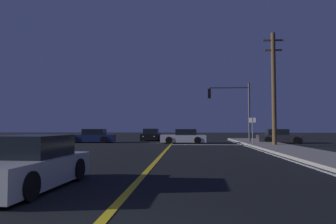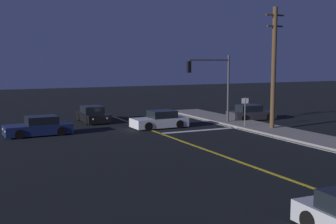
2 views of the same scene
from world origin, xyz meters
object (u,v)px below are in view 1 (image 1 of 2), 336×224
Objects in this scene: car_following_oncoming_navy at (92,137)px; utility_pole_right at (274,88)px; car_far_approaching_charcoal at (279,137)px; street_sign_corner at (252,126)px; car_lead_oncoming_silver at (28,165)px; car_side_waiting_white at (184,137)px; traffic_signal_near_right at (234,103)px; car_parked_curb_black at (151,135)px.

utility_pole_right is at bearing -110.05° from car_following_oncoming_navy.
street_sign_corner reaches higher than car_far_approaching_charcoal.
car_lead_oncoming_silver is 0.99× the size of car_side_waiting_white.
utility_pole_right is at bearing -17.48° from car_far_approaching_charcoal.
car_lead_oncoming_silver is 23.52m from traffic_signal_near_right.
car_far_approaching_charcoal is 4.97m from street_sign_corner.
car_far_approaching_charcoal is 5.46m from traffic_signal_near_right.
car_side_waiting_white is 0.47× the size of utility_pole_right.
car_lead_oncoming_silver is 0.93× the size of car_following_oncoming_navy.
car_parked_curb_black is 15.42m from utility_pole_right.
car_parked_curb_black is at bearing 33.92° from car_side_waiting_white.
traffic_signal_near_right is at bearing 146.11° from car_parked_curb_black.
car_parked_curb_black is 1.78× the size of street_sign_corner.
car_side_waiting_white is at bearing -83.96° from car_far_approaching_charcoal.
car_far_approaching_charcoal is 13.72m from car_parked_curb_black.
street_sign_corner is (-3.24, -3.63, 1.01)m from car_far_approaching_charcoal.
street_sign_corner reaches higher than car_parked_curb_black.
street_sign_corner is at bearing 138.41° from car_parked_curb_black.
car_following_oncoming_navy is 9.05m from car_side_waiting_white.
car_side_waiting_white is 6.63m from car_parked_curb_black.
car_following_oncoming_navy is 7.18m from car_parked_curb_black.
car_lead_oncoming_silver is 1.01× the size of car_parked_curb_black.
car_parked_curb_black is (-3.78, 5.45, -0.00)m from car_side_waiting_white.
car_following_oncoming_navy is at bearing 85.69° from car_side_waiting_white.
car_side_waiting_white is 1.02× the size of car_parked_curb_black.
car_side_waiting_white is at bearing 152.70° from street_sign_corner.
street_sign_corner is (1.11, -2.80, -2.18)m from traffic_signal_near_right.
car_lead_oncoming_silver is at bearing -122.23° from utility_pole_right.
traffic_signal_near_right reaches higher than car_parked_curb_black.
car_lead_oncoming_silver and car_side_waiting_white have the same top height.
car_far_approaching_charcoal is 1.77× the size of street_sign_corner.
car_parked_curb_black is at bearing -87.32° from car_lead_oncoming_silver.
car_far_approaching_charcoal is 0.91× the size of car_following_oncoming_navy.
car_side_waiting_white is 6.63m from street_sign_corner.
car_side_waiting_white is at bearing 124.50° from car_parked_curb_black.
car_side_waiting_white and car_parked_curb_black have the same top height.
street_sign_corner is at bearing -106.13° from car_following_oncoming_navy.
car_following_oncoming_navy is at bearing -74.14° from car_lead_oncoming_silver.
car_far_approaching_charcoal is 0.97× the size of car_side_waiting_white.
car_following_oncoming_navy is (-18.10, -0.07, 0.00)m from car_far_approaching_charcoal.
car_far_approaching_charcoal is 18.10m from car_following_oncoming_navy.
car_lead_oncoming_silver and car_following_oncoming_navy have the same top height.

